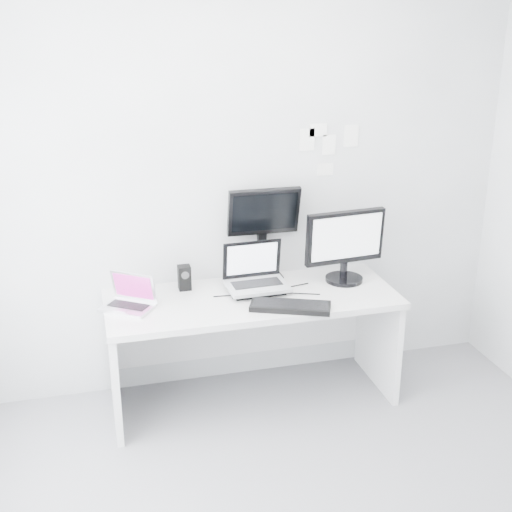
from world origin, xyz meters
TOP-DOWN VIEW (x-y plane):
  - back_wall at (0.00, 1.60)m, footprint 3.60×0.00m
  - desk at (0.00, 1.25)m, footprint 1.80×0.70m
  - macbook at (-0.76, 1.25)m, footprint 0.36×0.34m
  - speaker at (-0.39, 1.47)m, footprint 0.09×0.09m
  - dell_laptop at (0.05, 1.30)m, footprint 0.39×0.31m
  - rear_monitor at (0.15, 1.54)m, footprint 0.47×0.17m
  - samsung_monitor at (0.64, 1.34)m, footprint 0.56×0.30m
  - keyboard at (0.17, 1.01)m, footprint 0.50×0.34m
  - mouse at (0.33, 0.94)m, footprint 0.12×0.09m
  - wall_note_0 at (0.45, 1.59)m, footprint 0.10×0.00m
  - wall_note_1 at (0.60, 1.59)m, footprint 0.09×0.00m
  - wall_note_2 at (0.75, 1.59)m, footprint 0.10×0.00m
  - wall_note_3 at (0.58, 1.59)m, footprint 0.11×0.00m
  - wall_note_4 at (0.52, 1.59)m, footprint 0.12×0.00m

SIDE VIEW (x-z plane):
  - desk at x=0.00m, z-range 0.00..0.73m
  - keyboard at x=0.17m, z-range 0.73..0.76m
  - mouse at x=0.33m, z-range 0.73..0.76m
  - speaker at x=-0.39m, z-range 0.73..0.89m
  - macbook at x=-0.76m, z-range 0.73..0.95m
  - dell_laptop at x=0.05m, z-range 0.73..1.04m
  - samsung_monitor at x=0.64m, z-range 0.73..1.22m
  - rear_monitor at x=0.15m, z-range 0.73..1.36m
  - back_wall at x=0.00m, z-range -0.45..3.15m
  - wall_note_3 at x=0.58m, z-range 1.38..1.46m
  - wall_note_1 at x=0.60m, z-range 1.52..1.65m
  - wall_note_0 at x=0.45m, z-range 1.55..1.69m
  - wall_note_2 at x=0.75m, z-range 1.56..1.70m
  - wall_note_4 at x=0.52m, z-range 1.64..1.72m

